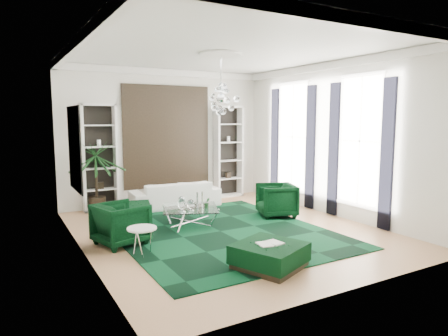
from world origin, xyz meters
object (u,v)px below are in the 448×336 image
armchair_left (121,224)px  side_table (142,242)px  ottoman_side (131,212)px  palm (96,166)px  sofa (175,194)px  armchair_right (276,200)px  coffee_table (190,216)px  ottoman_front (269,256)px

armchair_left → side_table: armchair_left is taller
ottoman_side → palm: 1.72m
armchair_left → side_table: size_ratio=1.72×
armchair_left → palm: bearing=-19.1°
ottoman_side → side_table: side_table is taller
palm → sofa: bearing=-12.6°
sofa → armchair_left: (-2.17, -2.54, 0.06)m
armchair_left → palm: 3.09m
armchair_right → coffee_table: size_ratio=0.75×
armchair_left → coffee_table: armchair_left is taller
side_table → sofa: bearing=59.0°
ottoman_side → palm: size_ratio=0.38×
sofa → ottoman_side: 1.73m
sofa → ottoman_front: size_ratio=2.39×
ottoman_side → side_table: 2.56m
armchair_left → coffee_table: size_ratio=0.75×
coffee_table → armchair_right: bearing=-7.6°
armchair_left → ottoman_side: armchair_left is taller
ottoman_front → side_table: 2.26m
armchair_right → coffee_table: bearing=-77.1°
coffee_table → ottoman_side: size_ratio=1.33×
armchair_right → palm: size_ratio=0.37×
ottoman_front → side_table: (-1.62, 1.57, 0.05)m
ottoman_front → armchair_left: bearing=126.2°
sofa → ottoman_side: (-1.49, -0.86, -0.15)m
armchair_left → palm: size_ratio=0.37×
coffee_table → ottoman_side: coffee_table is taller
coffee_table → side_table: side_table is taller
armchair_right → side_table: bearing=-52.7°
coffee_table → ottoman_side: bearing=135.0°
ottoman_side → coffee_table: bearing=-45.0°
ottoman_front → sofa: bearing=85.2°
armchair_right → ottoman_front: size_ratio=0.89×
ottoman_front → palm: palm is taller
armchair_right → ottoman_front: bearing=-18.4°
sofa → side_table: size_ratio=4.60×
sofa → side_table: sofa is taller
armchair_left → armchair_right: bearing=-101.1°
armchair_left → palm: (0.18, 2.98, 0.79)m
sofa → coffee_table: size_ratio=2.00×
ottoman_front → palm: size_ratio=0.42×
armchair_right → sofa: bearing=-120.8°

